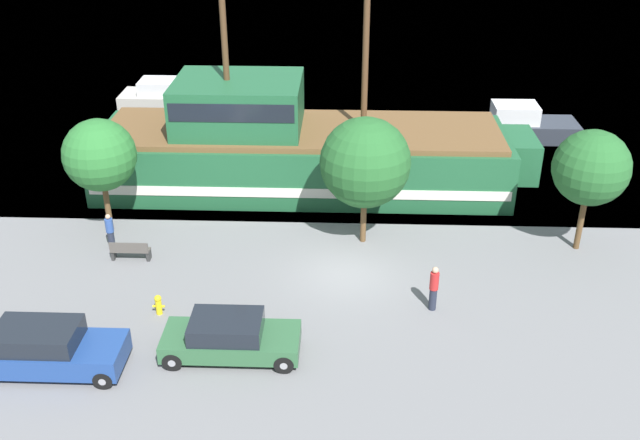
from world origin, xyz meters
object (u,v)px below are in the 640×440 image
moored_boat_outer (165,98)px  bench_promenade_east (130,251)px  moored_boat_dockside (520,126)px  pedestrian_walking_near (434,288)px  parked_car_curb_front (43,349)px  parked_car_curb_mid (230,337)px  pedestrian_walking_far (110,231)px  pirate_ship (295,149)px  fire_hydrant (158,304)px

moored_boat_outer → bench_promenade_east: moored_boat_outer is taller
moored_boat_dockside → pedestrian_walking_near: 18.29m
moored_boat_dockside → moored_boat_outer: 21.48m
moored_boat_outer → bench_promenade_east: (2.80, -18.16, -0.30)m
moored_boat_dockside → parked_car_curb_front: size_ratio=1.24×
parked_car_curb_mid → pedestrian_walking_far: 8.95m
parked_car_curb_front → pedestrian_walking_far: 7.64m
parked_car_curb_front → bench_promenade_east: bearing=82.7°
moored_boat_dockside → pedestrian_walking_near: size_ratio=3.51×
pedestrian_walking_far → moored_boat_dockside: bearing=34.3°
moored_boat_dockside → parked_car_curb_front: bearing=-132.6°
pirate_ship → fire_hydrant: 11.75m
fire_hydrant → bench_promenade_east: (-2.00, 3.61, 0.02)m
moored_boat_dockside → fire_hydrant: (-16.29, -17.71, -0.33)m
parked_car_curb_front → fire_hydrant: 4.24m
parked_car_curb_mid → fire_hydrant: parked_car_curb_mid is taller
parked_car_curb_mid → fire_hydrant: (-2.88, 2.18, -0.28)m
parked_car_curb_mid → pedestrian_walking_near: (6.82, 2.83, 0.20)m
fire_hydrant → pedestrian_walking_far: (-3.04, 4.54, 0.37)m
moored_boat_outer → bench_promenade_east: 18.38m
parked_car_curb_mid → bench_promenade_east: parked_car_curb_mid is taller
moored_boat_dockside → parked_car_curb_mid: bearing=-124.0°
bench_promenade_east → parked_car_curb_front: bearing=-97.3°
fire_hydrant → parked_car_curb_mid: bearing=-37.1°
pirate_ship → fire_hydrant: bearing=-110.6°
parked_car_curb_front → parked_car_curb_mid: size_ratio=1.12×
bench_promenade_east → pedestrian_walking_far: pedestrian_walking_far is taller
parked_car_curb_front → bench_promenade_east: 6.77m
moored_boat_dockside → parked_car_curb_front: (-19.15, -20.82, 0.03)m
parked_car_curb_mid → moored_boat_outer: bearing=107.8°
moored_boat_dockside → parked_car_curb_mid: 23.99m
moored_boat_outer → parked_car_curb_mid: moored_boat_outer is taller
parked_car_curb_mid → bench_promenade_east: size_ratio=2.87×
moored_boat_dockside → pedestrian_walking_near: bearing=-111.1°
fire_hydrant → moored_boat_dockside: bearing=47.4°
fire_hydrant → bench_promenade_east: bearing=119.0°
parked_car_curb_front → fire_hydrant: size_ratio=6.49×
bench_promenade_east → pedestrian_walking_far: size_ratio=0.99×
moored_boat_outer → pedestrian_walking_far: 17.32m
moored_boat_outer → pedestrian_walking_near: size_ratio=3.13×
parked_car_curb_front → bench_promenade_east: parked_car_curb_front is taller
parked_car_curb_front → pedestrian_walking_near: pedestrian_walking_near is taller
pedestrian_walking_far → moored_boat_outer: bearing=95.8°
parked_car_curb_mid → pedestrian_walking_near: pedestrian_walking_near is taller
parked_car_curb_mid → bench_promenade_east: bearing=130.1°
bench_promenade_east → pedestrian_walking_near: pedestrian_walking_near is taller
bench_promenade_east → pedestrian_walking_near: size_ratio=0.88×
moored_boat_dockside → bench_promenade_east: bearing=-142.4°
pedestrian_walking_far → pirate_ship: bearing=41.7°
moored_boat_outer → parked_car_curb_front: moored_boat_outer is taller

